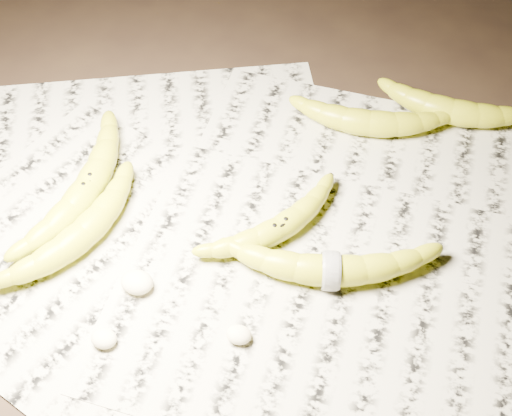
% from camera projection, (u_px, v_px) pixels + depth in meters
% --- Properties ---
extents(ground, '(3.00, 3.00, 0.00)m').
position_uv_depth(ground, '(243.00, 239.00, 0.93)').
color(ground, black).
rests_on(ground, ground).
extents(newspaper_patch, '(0.90, 0.70, 0.01)m').
position_uv_depth(newspaper_patch, '(226.00, 229.00, 0.94)').
color(newspaper_patch, '#B4B09A').
rests_on(newspaper_patch, ground).
extents(banana_left_a, '(0.09, 0.24, 0.04)m').
position_uv_depth(banana_left_a, '(87.00, 186.00, 0.95)').
color(banana_left_a, gold).
rests_on(banana_left_a, newspaper_patch).
extents(banana_left_b, '(0.14, 0.22, 0.04)m').
position_uv_depth(banana_left_b, '(82.00, 232.00, 0.90)').
color(banana_left_b, gold).
rests_on(banana_left_b, newspaper_patch).
extents(banana_center, '(0.16, 0.18, 0.03)m').
position_uv_depth(banana_center, '(279.00, 227.00, 0.91)').
color(banana_center, gold).
rests_on(banana_center, newspaper_patch).
extents(banana_taped, '(0.25, 0.12, 0.04)m').
position_uv_depth(banana_taped, '(331.00, 269.00, 0.87)').
color(banana_taped, gold).
rests_on(banana_taped, newspaper_patch).
extents(banana_upper_a, '(0.21, 0.09, 0.04)m').
position_uv_depth(banana_upper_a, '(370.00, 121.00, 1.03)').
color(banana_upper_a, gold).
rests_on(banana_upper_a, newspaper_patch).
extents(banana_upper_b, '(0.20, 0.07, 0.04)m').
position_uv_depth(banana_upper_b, '(452.00, 110.00, 1.04)').
color(banana_upper_b, gold).
rests_on(banana_upper_b, newspaper_patch).
extents(measuring_tape, '(0.02, 0.05, 0.05)m').
position_uv_depth(measuring_tape, '(331.00, 269.00, 0.87)').
color(measuring_tape, white).
rests_on(measuring_tape, newspaper_patch).
extents(flesh_chunk_a, '(0.04, 0.03, 0.02)m').
position_uv_depth(flesh_chunk_a, '(137.00, 280.00, 0.87)').
color(flesh_chunk_a, beige).
rests_on(flesh_chunk_a, newspaper_patch).
extents(flesh_chunk_b, '(0.03, 0.03, 0.02)m').
position_uv_depth(flesh_chunk_b, '(103.00, 337.00, 0.82)').
color(flesh_chunk_b, beige).
rests_on(flesh_chunk_b, newspaper_patch).
extents(flesh_chunk_c, '(0.03, 0.02, 0.02)m').
position_uv_depth(flesh_chunk_c, '(239.00, 333.00, 0.83)').
color(flesh_chunk_c, beige).
rests_on(flesh_chunk_c, newspaper_patch).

